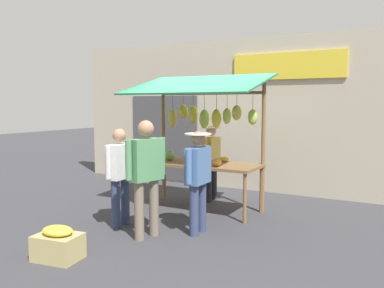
% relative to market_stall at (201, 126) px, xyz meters
% --- Properties ---
extents(ground_plane, '(40.00, 40.00, 0.00)m').
position_rel_market_stall_xyz_m(ground_plane, '(-0.03, 0.07, -1.56)').
color(ground_plane, '#38383D').
extents(street_backdrop, '(9.00, 0.30, 3.40)m').
position_rel_market_stall_xyz_m(street_backdrop, '(0.01, -2.13, 0.14)').
color(street_backdrop, '#B2A893').
rests_on(street_backdrop, ground).
extents(market_stall, '(2.50, 1.46, 2.50)m').
position_rel_market_stall_xyz_m(market_stall, '(0.00, 0.00, 0.00)').
color(market_stall, brown).
rests_on(market_stall, ground).
extents(vendor_with_sunhat, '(0.39, 0.66, 1.52)m').
position_rel_market_stall_xyz_m(vendor_with_sunhat, '(0.13, -0.68, -0.67)').
color(vendor_with_sunhat, '#232328').
rests_on(vendor_with_sunhat, ground).
extents(shopper_with_shopping_bag, '(0.25, 0.68, 1.57)m').
position_rel_market_stall_xyz_m(shopper_with_shopping_bag, '(0.60, 1.57, -0.66)').
color(shopper_with_shopping_bag, navy).
rests_on(shopper_with_shopping_bag, ground).
extents(shopper_with_ponytail, '(0.33, 0.71, 1.72)m').
position_rel_market_stall_xyz_m(shopper_with_ponytail, '(-0.09, 1.83, -0.55)').
color(shopper_with_ponytail, '#726656').
rests_on(shopper_with_ponytail, ground).
extents(shopper_in_grey_tee, '(0.40, 0.67, 1.55)m').
position_rel_market_stall_xyz_m(shopper_in_grey_tee, '(-0.65, 1.28, -0.65)').
color(shopper_in_grey_tee, navy).
rests_on(shopper_in_grey_tee, ground).
extents(produce_crate_near, '(0.61, 0.50, 0.43)m').
position_rel_market_stall_xyz_m(produce_crate_near, '(0.39, 3.06, -1.36)').
color(produce_crate_near, tan).
rests_on(produce_crate_near, ground).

